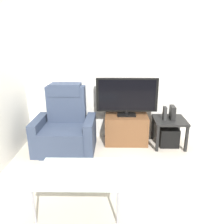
% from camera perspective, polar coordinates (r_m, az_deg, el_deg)
% --- Properties ---
extents(ground_plane, '(6.40, 6.40, 0.00)m').
position_cam_1_polar(ground_plane, '(3.33, 5.13, -14.35)').
color(ground_plane, '#B2A899').
extents(wall_back, '(6.40, 0.06, 2.60)m').
position_cam_1_polar(wall_back, '(3.95, 4.48, 11.23)').
color(wall_back, silver).
rests_on(wall_back, ground).
extents(tv_stand, '(0.74, 0.43, 0.51)m').
position_cam_1_polar(tv_stand, '(3.96, 3.70, -4.44)').
color(tv_stand, brown).
rests_on(tv_stand, ground).
extents(television, '(1.04, 0.20, 0.66)m').
position_cam_1_polar(television, '(3.78, 3.87, 4.11)').
color(television, black).
rests_on(television, tv_stand).
extents(recliner_armchair, '(0.98, 0.78, 1.08)m').
position_cam_1_polar(recliner_armchair, '(3.79, -11.89, -4.00)').
color(recliner_armchair, '#2D384C').
rests_on(recliner_armchair, ground).
extents(side_table, '(0.54, 0.54, 0.48)m').
position_cam_1_polar(side_table, '(3.94, 14.57, -2.85)').
color(side_table, black).
rests_on(side_table, ground).
extents(subwoofer_box, '(0.32, 0.32, 0.32)m').
position_cam_1_polar(subwoofer_box, '(4.03, 14.29, -6.06)').
color(subwoofer_box, black).
rests_on(subwoofer_box, ground).
extents(book_upright, '(0.05, 0.11, 0.23)m').
position_cam_1_polar(book_upright, '(3.83, 13.42, -0.31)').
color(book_upright, '#262626').
rests_on(book_upright, side_table).
extents(game_console, '(0.07, 0.20, 0.23)m').
position_cam_1_polar(game_console, '(3.89, 15.27, -0.14)').
color(game_console, black).
rests_on(game_console, side_table).
extents(coffee_table, '(0.90, 0.60, 0.43)m').
position_cam_1_polar(coffee_table, '(2.52, -8.49, -15.59)').
color(coffee_table, '#B2C6C1').
rests_on(coffee_table, ground).
extents(cell_phone, '(0.08, 0.15, 0.01)m').
position_cam_1_polar(cell_phone, '(2.51, -10.63, -14.93)').
color(cell_phone, '#B7B7BC').
rests_on(cell_phone, coffee_table).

